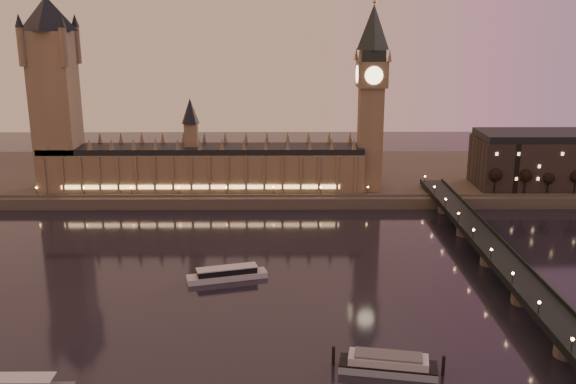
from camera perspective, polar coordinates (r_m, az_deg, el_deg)
ground at (r=253.58m, az=-1.64°, el=-8.11°), size 700.00×700.00×0.00m
far_embankment at (r=410.38m, az=3.01°, el=1.41°), size 560.00×130.00×6.00m
palace_of_westminster at (r=365.38m, az=-7.59°, el=2.60°), size 180.00×26.62×52.00m
victoria_tower at (r=377.11m, az=-20.12°, el=9.00°), size 31.68×31.68×118.00m
big_ben at (r=359.13m, az=7.43°, el=9.22°), size 17.68×17.68×104.00m
westminster_bridge at (r=265.79m, az=18.65°, el=-6.54°), size 13.20×260.00×15.30m
bare_tree_0 at (r=370.98m, az=17.91°, el=1.29°), size 6.63×6.63×13.48m
bare_tree_1 at (r=375.93m, az=20.07°, el=1.28°), size 6.63×6.63×13.48m
bare_tree_2 at (r=381.40m, az=22.16°, el=1.26°), size 6.63×6.63×13.48m
bare_tree_3 at (r=387.36m, az=24.20°, el=1.25°), size 6.63×6.63×13.48m
cruise_boat_a at (r=257.64m, az=-5.44°, el=-7.26°), size 32.37×15.05×5.07m
moored_barge at (r=196.17m, az=8.88°, el=-14.86°), size 32.40×13.04×6.04m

